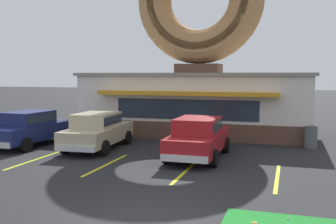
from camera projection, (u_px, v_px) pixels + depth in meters
donut_shop_building at (199, 66)px, 22.00m from camera, size 12.30×6.75×10.96m
mini_donut_far_centre at (254, 223)px, 8.57m from camera, size 0.13×0.13×0.04m
golf_ball at (288, 218)px, 8.83m from camera, size 0.04×0.04×0.04m
car_red at (198, 136)px, 15.35m from camera, size 1.98×4.56×1.60m
car_navy at (30, 127)px, 18.04m from camera, size 2.20×4.66×1.60m
car_champagne at (98, 129)px, 17.23m from camera, size 2.18×4.65×1.60m
trash_bin at (311, 137)px, 17.42m from camera, size 0.57×0.57×0.97m
parking_stripe_far_left at (36, 159)px, 15.15m from camera, size 0.12×3.60×0.01m
parking_stripe_left at (106, 165)px, 14.26m from camera, size 0.12×3.60×0.01m
parking_stripe_mid_left at (186, 171)px, 13.37m from camera, size 0.12×3.60×0.01m
parking_stripe_centre at (277, 178)px, 12.48m from camera, size 0.12×3.60×0.01m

